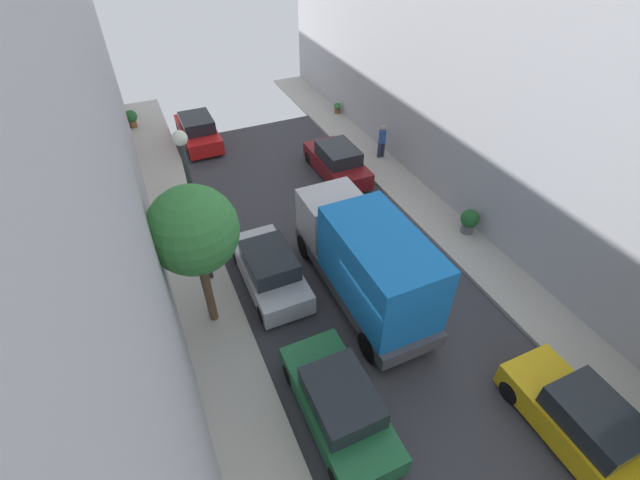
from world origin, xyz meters
name	(u,v)px	position (x,y,z in m)	size (l,w,h in m)	color
ground	(386,330)	(0.00, 0.00, 0.00)	(32.00, 32.00, 0.00)	#38383D
sidewalk_left	(236,386)	(-5.00, 0.00, 0.07)	(2.00, 44.00, 0.15)	#B7B2A8
sidewalk_right	(506,283)	(5.00, 0.00, 0.07)	(2.00, 44.00, 0.15)	#B7B2A8
parked_car_left_1	(339,404)	(-2.70, -2.03, 0.72)	(1.78, 4.20, 1.57)	#1E6638
parked_car_left_2	(270,269)	(-2.70, 3.52, 0.72)	(1.78, 4.20, 1.57)	silver
parked_car_left_3	(198,131)	(-2.70, 15.18, 0.72)	(1.78, 4.20, 1.57)	red
parked_car_right_1	(584,424)	(2.70, -5.05, 0.72)	(1.78, 4.20, 1.57)	gold
parked_car_right_2	(337,162)	(2.70, 9.18, 0.72)	(1.78, 4.20, 1.57)	maroon
delivery_truck	(366,260)	(0.00, 1.59, 1.79)	(2.26, 6.60, 3.38)	#4C4C51
pedestrian	(382,140)	(5.41, 9.63, 1.07)	(0.40, 0.36, 1.72)	#2D334C
street_tree_0	(193,231)	(-4.96, 2.69, 3.83)	(2.56, 2.56, 4.99)	brown
potted_plant_0	(469,220)	(5.51, 2.88, 0.73)	(0.73, 0.73, 1.05)	slate
potted_plant_2	(337,108)	(5.70, 15.31, 0.49)	(0.40, 0.40, 0.64)	brown
potted_plant_3	(131,118)	(-5.79, 18.44, 0.71)	(0.67, 0.67, 0.98)	brown
lamp_post	(192,191)	(-4.60, 4.57, 3.90)	(0.44, 0.44, 5.73)	#333338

